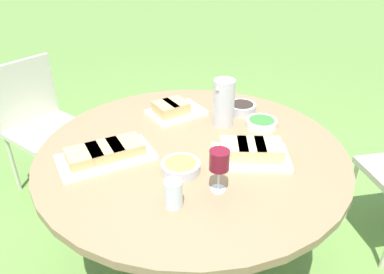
{
  "coord_description": "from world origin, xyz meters",
  "views": [
    {
      "loc": [
        1.06,
        0.97,
        1.64
      ],
      "look_at": [
        0.0,
        0.0,
        0.82
      ],
      "focal_mm": 35.0,
      "sensor_mm": 36.0,
      "label": 1
    }
  ],
  "objects_px": {
    "dining_table": "(192,167)",
    "wine_glass": "(219,162)",
    "chair_far_back": "(38,118)",
    "water_pitcher": "(224,103)"
  },
  "relations": [
    {
      "from": "dining_table",
      "to": "chair_far_back",
      "type": "bearing_deg",
      "value": -85.06
    },
    {
      "from": "chair_far_back",
      "to": "wine_glass",
      "type": "distance_m",
      "value": 1.6
    },
    {
      "from": "wine_glass",
      "to": "water_pitcher",
      "type": "bearing_deg",
      "value": -143.53
    },
    {
      "from": "dining_table",
      "to": "wine_glass",
      "type": "distance_m",
      "value": 0.39
    },
    {
      "from": "dining_table",
      "to": "wine_glass",
      "type": "xyz_separation_m",
      "value": [
        0.15,
        0.28,
        0.23
      ]
    },
    {
      "from": "dining_table",
      "to": "water_pitcher",
      "type": "bearing_deg",
      "value": -170.76
    },
    {
      "from": "water_pitcher",
      "to": "wine_glass",
      "type": "xyz_separation_m",
      "value": [
        0.43,
        0.32,
        0.01
      ]
    },
    {
      "from": "chair_far_back",
      "to": "dining_table",
      "type": "bearing_deg",
      "value": 94.94
    },
    {
      "from": "dining_table",
      "to": "water_pitcher",
      "type": "height_order",
      "value": "water_pitcher"
    },
    {
      "from": "chair_far_back",
      "to": "wine_glass",
      "type": "relative_size",
      "value": 5.11
    }
  ]
}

